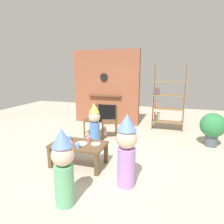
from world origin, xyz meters
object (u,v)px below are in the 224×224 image
at_px(potted_plant_tall, 213,127).
at_px(coffee_table, 79,147).
at_px(paper_cup_near_right, 89,139).
at_px(bookshelf, 166,102).
at_px(paper_plate_rear, 96,144).
at_px(paper_cup_center, 69,139).
at_px(birthday_cake_slice, 71,142).
at_px(paper_plate_front, 81,144).
at_px(dining_chair_left, 94,117).
at_px(dining_chair_middle, 113,119).
at_px(child_by_the_chairs, 94,123).
at_px(child_with_cone_hat, 63,166).
at_px(child_in_pink, 127,149).
at_px(paper_cup_near_left, 78,145).

bearing_deg(potted_plant_tall, coffee_table, -145.45).
relative_size(paper_cup_near_right, potted_plant_tall, 0.11).
relative_size(bookshelf, paper_plate_rear, 11.17).
distance_m(bookshelf, paper_plate_rear, 2.95).
relative_size(paper_cup_center, birthday_cake_slice, 1.07).
xyz_separation_m(paper_plate_front, dining_chair_left, (-0.44, 1.66, 0.07)).
bearing_deg(paper_cup_near_right, dining_chair_middle, 88.12).
xyz_separation_m(paper_plate_rear, child_by_the_chairs, (-0.45, 1.03, 0.09)).
bearing_deg(child_with_cone_hat, child_in_pink, -63.01).
bearing_deg(bookshelf, child_with_cone_hat, -106.98).
bearing_deg(potted_plant_tall, child_in_pink, -126.39).
bearing_deg(paper_cup_near_left, bookshelf, 64.94).
xyz_separation_m(birthday_cake_slice, child_by_the_chairs, (0.00, 1.15, 0.05)).
height_order(bookshelf, potted_plant_tall, bookshelf).
bearing_deg(child_by_the_chairs, paper_cup_near_left, 3.05).
xyz_separation_m(paper_cup_near_right, dining_chair_left, (-0.51, 1.49, 0.03)).
xyz_separation_m(bookshelf, birthday_cake_slice, (-1.60, -2.80, -0.38)).
bearing_deg(paper_plate_rear, paper_cup_near_right, 150.80).
bearing_deg(paper_plate_rear, paper_plate_front, -166.04).
bearing_deg(child_with_cone_hat, paper_plate_front, -3.13).
xyz_separation_m(paper_cup_near_right, child_in_pink, (0.87, -0.54, 0.13)).
relative_size(child_by_the_chairs, dining_chair_middle, 1.12).
distance_m(child_in_pink, potted_plant_tall, 2.66).
distance_m(paper_cup_center, dining_chair_middle, 1.63).
relative_size(paper_plate_rear, potted_plant_tall, 0.21).
height_order(paper_cup_near_left, paper_cup_near_right, paper_cup_near_left).
relative_size(bookshelf, coffee_table, 1.89).
distance_m(paper_cup_near_left, paper_plate_front, 0.20).
height_order(bookshelf, dining_chair_middle, bookshelf).
bearing_deg(paper_cup_near_right, coffee_table, -127.14).
bearing_deg(birthday_cake_slice, paper_cup_near_left, -32.01).
bearing_deg(coffee_table, paper_plate_front, 1.12).
xyz_separation_m(paper_cup_near_left, potted_plant_tall, (2.48, 1.96, -0.01)).
xyz_separation_m(paper_cup_center, potted_plant_tall, (2.78, 1.72, -0.01)).
relative_size(bookshelf, paper_cup_near_right, 21.99).
bearing_deg(paper_cup_near_left, child_in_pink, -10.73).
bearing_deg(paper_cup_center, dining_chair_left, 95.80).
height_order(paper_cup_near_left, paper_plate_front, paper_cup_near_left).
height_order(child_by_the_chairs, dining_chair_middle, child_by_the_chairs).
distance_m(paper_plate_rear, potted_plant_tall, 2.82).
xyz_separation_m(paper_cup_near_left, birthday_cake_slice, (-0.22, 0.14, -0.01)).
bearing_deg(paper_cup_near_left, paper_plate_rear, 48.61).
relative_size(paper_plate_front, birthday_cake_slice, 2.20).
xyz_separation_m(bookshelf, child_by_the_chairs, (-1.60, -1.65, -0.32)).
relative_size(coffee_table, birthday_cake_slice, 10.06).
height_order(child_with_cone_hat, child_by_the_chairs, child_with_cone_hat).
relative_size(paper_plate_front, child_by_the_chairs, 0.22).
height_order(bookshelf, child_with_cone_hat, bookshelf).
height_order(child_by_the_chairs, dining_chair_left, child_by_the_chairs).
bearing_deg(dining_chair_middle, child_with_cone_hat, 73.60).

